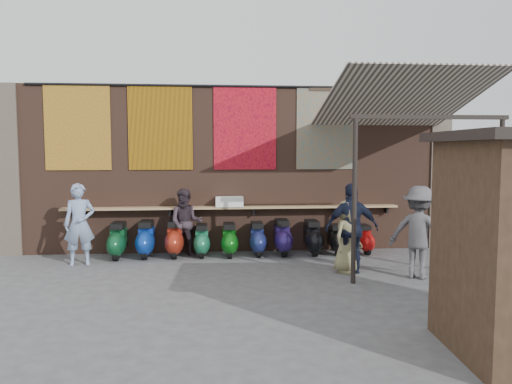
% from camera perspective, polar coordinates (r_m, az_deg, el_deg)
% --- Properties ---
extents(ground, '(70.00, 70.00, 0.00)m').
position_cam_1_polar(ground, '(9.84, -1.99, -9.74)').
color(ground, '#474749').
rests_on(ground, ground).
extents(brick_wall, '(10.00, 0.40, 4.00)m').
position_cam_1_polar(brick_wall, '(12.23, -2.73, 2.62)').
color(brick_wall, brown).
rests_on(brick_wall, ground).
extents(pier_left, '(0.50, 0.50, 4.00)m').
position_cam_1_polar(pier_left, '(13.08, -26.16, 2.27)').
color(pier_left, '#4C4238').
rests_on(pier_left, ground).
extents(pier_right, '(0.50, 0.50, 4.00)m').
position_cam_1_polar(pier_right, '(13.49, 19.94, 2.55)').
color(pier_right, '#4C4238').
rests_on(pier_right, ground).
extents(eating_counter, '(8.00, 0.32, 0.05)m').
position_cam_1_polar(eating_counter, '(11.93, -2.64, -1.77)').
color(eating_counter, '#9E7A51').
rests_on(eating_counter, brick_wall).
extents(shelf_box, '(0.65, 0.31, 0.23)m').
position_cam_1_polar(shelf_box, '(11.88, -3.06, -1.11)').
color(shelf_box, white).
rests_on(shelf_box, eating_counter).
extents(tapestry_redgold, '(1.50, 0.02, 2.00)m').
position_cam_1_polar(tapestry_redgold, '(12.38, -19.72, 7.00)').
color(tapestry_redgold, maroon).
rests_on(tapestry_redgold, brick_wall).
extents(tapestry_sun, '(1.50, 0.02, 2.00)m').
position_cam_1_polar(tapestry_sun, '(12.05, -10.87, 7.26)').
color(tapestry_sun, orange).
rests_on(tapestry_sun, brick_wall).
extents(tapestry_orange, '(1.50, 0.02, 2.00)m').
position_cam_1_polar(tapestry_orange, '(12.02, -1.27, 7.35)').
color(tapestry_orange, red).
rests_on(tapestry_orange, brick_wall).
extents(tapestry_multi, '(1.50, 0.02, 2.00)m').
position_cam_1_polar(tapestry_multi, '(12.32, 8.13, 7.25)').
color(tapestry_multi, '#236C82').
rests_on(tapestry_multi, brick_wall).
extents(hang_rail, '(9.50, 0.06, 0.06)m').
position_cam_1_polar(hang_rail, '(12.08, -2.72, 12.00)').
color(hang_rail, black).
rests_on(hang_rail, brick_wall).
extents(scooter_stool_0, '(0.38, 0.86, 0.81)m').
position_cam_1_polar(scooter_stool_0, '(11.86, -15.51, -5.38)').
color(scooter_stool_0, '#0E4925').
rests_on(scooter_stool_0, ground).
extents(scooter_stool_1, '(0.39, 0.87, 0.83)m').
position_cam_1_polar(scooter_stool_1, '(11.82, -12.46, -5.30)').
color(scooter_stool_1, '#0E349A').
rests_on(scooter_stool_1, ground).
extents(scooter_stool_2, '(0.39, 0.88, 0.83)m').
position_cam_1_polar(scooter_stool_2, '(11.76, -9.25, -5.30)').
color(scooter_stool_2, maroon).
rests_on(scooter_stool_2, ground).
extents(scooter_stool_3, '(0.35, 0.77, 0.74)m').
position_cam_1_polar(scooter_stool_3, '(11.73, -6.20, -5.53)').
color(scooter_stool_3, '#1B6D49').
rests_on(scooter_stool_3, ground).
extents(scooter_stool_4, '(0.36, 0.80, 0.76)m').
position_cam_1_polar(scooter_stool_4, '(11.67, -3.07, -5.50)').
color(scooter_stool_4, '#0D5B11').
rests_on(scooter_stool_4, ground).
extents(scooter_stool_5, '(0.36, 0.80, 0.76)m').
position_cam_1_polar(scooter_stool_5, '(11.78, 0.14, -5.39)').
color(scooter_stool_5, navy).
rests_on(scooter_stool_5, ground).
extents(scooter_stool_6, '(0.39, 0.86, 0.82)m').
position_cam_1_polar(scooter_stool_6, '(11.84, 3.03, -5.20)').
color(scooter_stool_6, '#251655').
rests_on(scooter_stool_6, ground).
extents(scooter_stool_7, '(0.38, 0.84, 0.80)m').
position_cam_1_polar(scooter_stool_7, '(11.94, 6.48, -5.20)').
color(scooter_stool_7, black).
rests_on(scooter_stool_7, ground).
extents(scooter_stool_8, '(0.33, 0.73, 0.69)m').
position_cam_1_polar(scooter_stool_8, '(12.07, 9.10, -5.38)').
color(scooter_stool_8, black).
rests_on(scooter_stool_8, ground).
extents(scooter_stool_9, '(0.32, 0.71, 0.68)m').
position_cam_1_polar(scooter_stool_9, '(12.27, 12.30, -5.29)').
color(scooter_stool_9, '#B70E0E').
rests_on(scooter_stool_9, ground).
extents(diner_left, '(0.71, 0.54, 1.76)m').
position_cam_1_polar(diner_left, '(11.38, -19.53, -3.49)').
color(diner_left, '#7B90B3').
rests_on(diner_left, ground).
extents(diner_right, '(0.81, 0.65, 1.58)m').
position_cam_1_polar(diner_right, '(11.65, -8.02, -3.52)').
color(diner_right, '#2F252C').
rests_on(diner_right, ground).
extents(shopper_navy, '(1.09, 0.52, 1.81)m').
position_cam_1_polar(shopper_navy, '(10.22, 10.89, -4.10)').
color(shopper_navy, black).
rests_on(shopper_navy, ground).
extents(shopper_grey, '(1.33, 1.22, 1.79)m').
position_cam_1_polar(shopper_grey, '(10.12, 18.12, -4.39)').
color(shopper_grey, '#535256').
rests_on(shopper_grey, ground).
extents(shopper_tan, '(0.86, 0.82, 1.48)m').
position_cam_1_polar(shopper_tan, '(10.26, 10.42, -4.99)').
color(shopper_tan, olive).
rests_on(shopper_tan, ground).
extents(awning_canvas, '(3.20, 3.28, 0.97)m').
position_cam_1_polar(awning_canvas, '(11.21, 16.14, 10.16)').
color(awning_canvas, beige).
rests_on(awning_canvas, brick_wall).
extents(awning_ledger, '(3.30, 0.08, 0.12)m').
position_cam_1_polar(awning_ledger, '(12.74, 13.54, 11.37)').
color(awning_ledger, '#33261C').
rests_on(awning_ledger, brick_wall).
extents(awning_header, '(3.00, 0.08, 0.08)m').
position_cam_1_polar(awning_header, '(9.79, 19.29, 8.10)').
color(awning_header, black).
rests_on(awning_header, awning_post_left).
extents(awning_post_left, '(0.09, 0.09, 3.10)m').
position_cam_1_polar(awning_post_left, '(9.33, 11.17, -0.96)').
color(awning_post_left, black).
rests_on(awning_post_left, ground).
extents(awning_post_right, '(0.09, 0.09, 3.10)m').
position_cam_1_polar(awning_post_right, '(10.47, 26.04, -0.74)').
color(awning_post_right, black).
rests_on(awning_post_right, ground).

